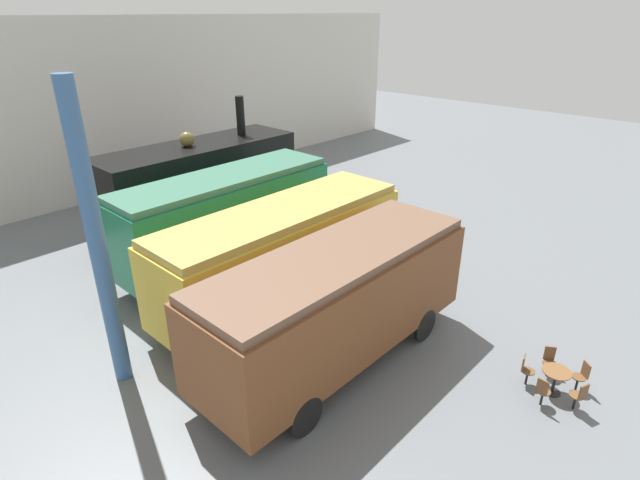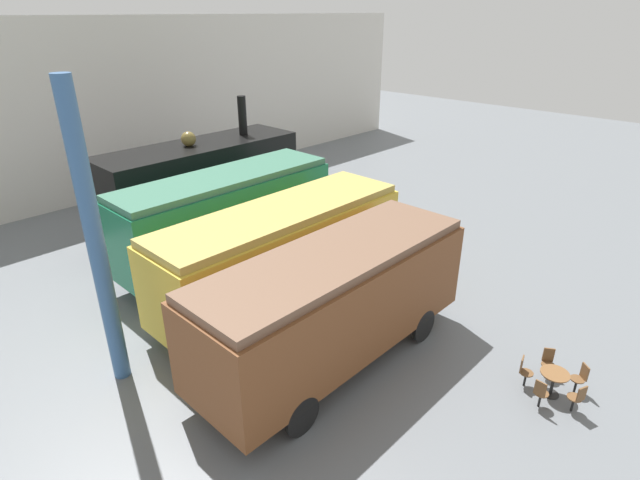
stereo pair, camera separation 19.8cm
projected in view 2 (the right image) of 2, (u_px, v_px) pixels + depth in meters
The scene contains 14 objects.
ground_plane at pixel (345, 285), 18.35m from camera, with size 80.00×80.00×0.00m, color slate.
backdrop_wall at pixel (125, 108), 26.20m from camera, with size 44.00×0.15×9.00m.
steam_locomotive at pixel (202, 177), 22.49m from camera, with size 9.13×2.83×5.64m.
streamlined_locomotive at pixel (243, 209), 19.37m from camera, with size 10.51×2.51×3.73m.
passenger_coach_vintage at pixel (282, 250), 16.33m from camera, with size 8.98×2.70×3.51m.
passenger_coach_wooden at pixel (334, 298), 13.60m from camera, with size 8.56×2.80×3.47m.
cafe_table_near at pixel (554, 379), 12.92m from camera, with size 0.73×0.73×0.70m.
cafe_chair_0 at pixel (524, 370), 13.25m from camera, with size 0.36×0.38×0.87m.
cafe_chair_1 at pixel (541, 392), 12.47m from camera, with size 0.36×0.36×0.87m.
cafe_chair_2 at pixel (578, 397), 12.32m from camera, with size 0.38×0.39×0.87m.
cafe_chair_3 at pixel (580, 377), 13.00m from camera, with size 0.41×0.40×0.87m.
cafe_chair_4 at pixel (548, 361), 13.58m from camera, with size 0.40×0.39×0.87m.
visitor_person at pixel (413, 269), 17.45m from camera, with size 0.34×0.34×1.75m.
support_pillar at pixel (96, 244), 12.18m from camera, with size 0.44×0.44×8.00m.
Camera 2 is at (-12.16, -10.38, 9.20)m, focal length 28.00 mm.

